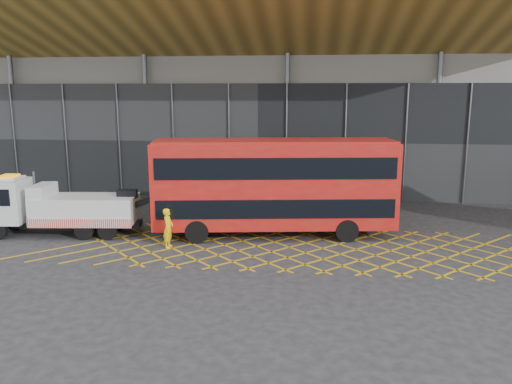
# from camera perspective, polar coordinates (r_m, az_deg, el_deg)

# --- Properties ---
(ground_plane) EXTENTS (120.00, 120.00, 0.00)m
(ground_plane) POSITION_cam_1_polar(r_m,az_deg,el_deg) (25.04, -7.27, -5.91)
(ground_plane) COLOR #242426
(road_markings) EXTENTS (27.96, 7.16, 0.01)m
(road_markings) POSITION_cam_1_polar(r_m,az_deg,el_deg) (24.35, 5.72, -6.36)
(road_markings) COLOR gold
(road_markings) RESTS_ON ground_plane
(construction_building) EXTENTS (55.00, 23.97, 18.00)m
(construction_building) POSITION_cam_1_polar(r_m,az_deg,el_deg) (41.83, 1.20, 13.47)
(construction_building) COLOR gray
(construction_building) RESTS_ON ground_plane
(recovery_truck) EXTENTS (9.33, 2.97, 3.23)m
(recovery_truck) POSITION_cam_1_polar(r_m,az_deg,el_deg) (28.10, -21.88, -1.60)
(recovery_truck) COLOR black
(recovery_truck) RESTS_ON ground_plane
(bus_towed) EXTENTS (12.61, 4.57, 5.02)m
(bus_towed) POSITION_cam_1_polar(r_m,az_deg,el_deg) (25.72, 2.07, 1.03)
(bus_towed) COLOR #AD140F
(bus_towed) RESTS_ON ground_plane
(worker) EXTENTS (0.48, 0.71, 1.92)m
(worker) POSITION_cam_1_polar(r_m,az_deg,el_deg) (24.44, -10.00, -4.08)
(worker) COLOR yellow
(worker) RESTS_ON ground_plane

